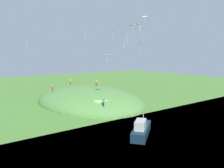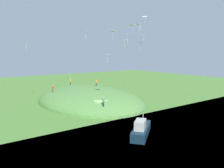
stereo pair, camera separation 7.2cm
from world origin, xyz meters
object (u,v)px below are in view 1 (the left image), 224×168
(person_walking_path, at_px, (104,101))
(kite_1, at_px, (140,24))
(person_near_shore, at_px, (53,88))
(person_watching_kites, at_px, (70,81))
(kite_2, at_px, (141,43))
(kite_11, at_px, (125,41))
(kite_8, at_px, (138,25))
(kite_6, at_px, (112,32))
(kite_0, at_px, (144,35))
(kite_7, at_px, (127,34))
(kite_10, at_px, (132,25))
(kite_4, at_px, (27,42))
(boat_on_lake, at_px, (141,130))
(kite_9, at_px, (107,55))
(kite_5, at_px, (145,17))
(person_on_hilltop, at_px, (96,81))
(kite_3, at_px, (86,33))

(person_walking_path, distance_m, kite_1, 17.30)
(person_near_shore, xyz_separation_m, kite_1, (-14.57, -13.03, 13.49))
(person_watching_kites, xyz_separation_m, kite_2, (-14.98, -10.54, 9.37))
(kite_1, height_order, kite_11, kite_1)
(kite_8, bearing_deg, kite_6, 92.95)
(kite_0, relative_size, kite_2, 0.62)
(kite_7, relative_size, kite_11, 0.95)
(kite_2, distance_m, kite_10, 4.65)
(person_near_shore, distance_m, kite_6, 18.64)
(kite_7, bearing_deg, kite_4, 41.14)
(boat_on_lake, bearing_deg, kite_6, -150.29)
(boat_on_lake, xyz_separation_m, kite_0, (14.47, -14.02, 14.27))
(person_walking_path, height_order, kite_9, kite_9)
(person_watching_kites, height_order, kite_2, kite_2)
(person_near_shore, bearing_deg, kite_8, 111.71)
(kite_10, bearing_deg, kite_7, 131.54)
(kite_9, xyz_separation_m, kite_11, (9.83, -11.98, 3.28))
(kite_0, relative_size, kite_10, 0.70)
(person_walking_path, xyz_separation_m, kite_11, (10.13, -13.05, 11.40))
(kite_5, relative_size, kite_7, 0.70)
(person_on_hilltop, distance_m, kite_5, 18.55)
(person_near_shore, bearing_deg, kite_11, 128.74)
(kite_8, relative_size, kite_10, 0.91)
(person_walking_path, height_order, kite_3, kite_3)
(kite_7, height_order, kite_9, kite_7)
(kite_3, distance_m, kite_4, 13.66)
(person_on_hilltop, distance_m, kite_1, 16.76)
(kite_10, bearing_deg, person_watching_kites, 37.10)
(kite_2, bearing_deg, kite_6, 98.47)
(kite_8, bearing_deg, person_walking_path, 110.18)
(kite_6, bearing_deg, kite_7, -119.45)
(person_watching_kites, xyz_separation_m, kite_11, (-10.30, -9.68, 10.06))
(kite_5, bearing_deg, kite_2, -37.86)
(kite_8, bearing_deg, kite_4, 52.08)
(boat_on_lake, xyz_separation_m, kite_4, (30.68, 6.19, 12.82))
(person_walking_path, xyz_separation_m, person_near_shore, (15.82, 3.23, 0.71))
(person_watching_kites, relative_size, kite_10, 0.88)
(boat_on_lake, xyz_separation_m, kite_3, (26.24, -6.49, 15.28))
(kite_4, bearing_deg, kite_2, -123.88)
(person_near_shore, bearing_deg, kite_2, 116.81)
(boat_on_lake, bearing_deg, person_near_shore, -123.76)
(person_watching_kites, relative_size, kite_4, 0.93)
(kite_3, xyz_separation_m, kite_9, (-14.98, 4.27, -5.19))
(kite_7, bearing_deg, kite_9, 109.88)
(kite_6, height_order, kite_10, kite_10)
(person_watching_kites, relative_size, kite_6, 0.89)
(kite_2, distance_m, kite_8, 4.31)
(kite_1, xyz_separation_m, kite_10, (6.31, -3.31, 0.58))
(kite_6, bearing_deg, kite_11, -53.32)
(kite_0, xyz_separation_m, kite_10, (4.05, -0.23, 2.48))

